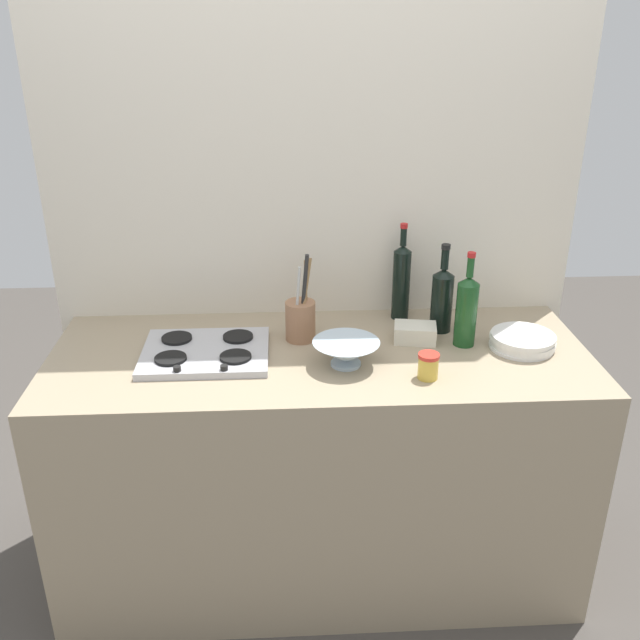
{
  "coord_description": "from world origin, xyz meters",
  "views": [
    {
      "loc": [
        -0.12,
        -2.07,
        1.95
      ],
      "look_at": [
        0.0,
        0.0,
        1.02
      ],
      "focal_mm": 39.1,
      "sensor_mm": 36.0,
      "label": 1
    }
  ],
  "objects_px": {
    "wine_bottle_mid_left": "(467,309)",
    "mixing_bowl": "(346,352)",
    "butter_dish": "(415,333)",
    "condiment_jar_front": "(428,366)",
    "wine_bottle_leftmost": "(442,298)",
    "plate_stack": "(523,341)",
    "wine_bottle_mid_right": "(401,281)",
    "stovetop_hob": "(206,351)",
    "utensil_crock": "(301,319)"
  },
  "relations": [
    {
      "from": "butter_dish",
      "to": "condiment_jar_front",
      "type": "distance_m",
      "value": 0.27
    },
    {
      "from": "wine_bottle_mid_left",
      "to": "utensil_crock",
      "type": "bearing_deg",
      "value": 172.74
    },
    {
      "from": "condiment_jar_front",
      "to": "wine_bottle_leftmost",
      "type": "bearing_deg",
      "value": 72.01
    },
    {
      "from": "plate_stack",
      "to": "butter_dish",
      "type": "height_order",
      "value": "butter_dish"
    },
    {
      "from": "utensil_crock",
      "to": "wine_bottle_mid_left",
      "type": "bearing_deg",
      "value": -7.26
    },
    {
      "from": "wine_bottle_leftmost",
      "to": "mixing_bowl",
      "type": "relative_size",
      "value": 1.48
    },
    {
      "from": "wine_bottle_leftmost",
      "to": "condiment_jar_front",
      "type": "distance_m",
      "value": 0.37
    },
    {
      "from": "plate_stack",
      "to": "utensil_crock",
      "type": "xyz_separation_m",
      "value": [
        -0.74,
        0.11,
        0.05
      ]
    },
    {
      "from": "stovetop_hob",
      "to": "wine_bottle_mid_right",
      "type": "distance_m",
      "value": 0.75
    },
    {
      "from": "wine_bottle_mid_left",
      "to": "butter_dish",
      "type": "relative_size",
      "value": 2.32
    },
    {
      "from": "wine_bottle_leftmost",
      "to": "condiment_jar_front",
      "type": "relative_size",
      "value": 3.85
    },
    {
      "from": "butter_dish",
      "to": "utensil_crock",
      "type": "distance_m",
      "value": 0.4
    },
    {
      "from": "stovetop_hob",
      "to": "condiment_jar_front",
      "type": "distance_m",
      "value": 0.73
    },
    {
      "from": "stovetop_hob",
      "to": "wine_bottle_mid_left",
      "type": "relative_size",
      "value": 1.25
    },
    {
      "from": "stovetop_hob",
      "to": "utensil_crock",
      "type": "bearing_deg",
      "value": 18.38
    },
    {
      "from": "stovetop_hob",
      "to": "mixing_bowl",
      "type": "height_order",
      "value": "mixing_bowl"
    },
    {
      "from": "mixing_bowl",
      "to": "wine_bottle_mid_right",
      "type": "bearing_deg",
      "value": 57.49
    },
    {
      "from": "mixing_bowl",
      "to": "utensil_crock",
      "type": "bearing_deg",
      "value": 124.73
    },
    {
      "from": "stovetop_hob",
      "to": "mixing_bowl",
      "type": "distance_m",
      "value": 0.47
    },
    {
      "from": "butter_dish",
      "to": "condiment_jar_front",
      "type": "relative_size",
      "value": 1.71
    },
    {
      "from": "stovetop_hob",
      "to": "wine_bottle_mid_left",
      "type": "height_order",
      "value": "wine_bottle_mid_left"
    },
    {
      "from": "wine_bottle_mid_left",
      "to": "wine_bottle_mid_right",
      "type": "bearing_deg",
      "value": 127.59
    },
    {
      "from": "wine_bottle_mid_left",
      "to": "mixing_bowl",
      "type": "xyz_separation_m",
      "value": [
        -0.42,
        -0.13,
        -0.08
      ]
    },
    {
      "from": "wine_bottle_mid_right",
      "to": "butter_dish",
      "type": "relative_size",
      "value": 2.53
    },
    {
      "from": "plate_stack",
      "to": "wine_bottle_leftmost",
      "type": "distance_m",
      "value": 0.31
    },
    {
      "from": "butter_dish",
      "to": "plate_stack",
      "type": "bearing_deg",
      "value": -12.47
    },
    {
      "from": "butter_dish",
      "to": "utensil_crock",
      "type": "bearing_deg",
      "value": 174.76
    },
    {
      "from": "wine_bottle_mid_right",
      "to": "mixing_bowl",
      "type": "distance_m",
      "value": 0.45
    },
    {
      "from": "wine_bottle_leftmost",
      "to": "condiment_jar_front",
      "type": "xyz_separation_m",
      "value": [
        -0.11,
        -0.35,
        -0.08
      ]
    },
    {
      "from": "stovetop_hob",
      "to": "wine_bottle_leftmost",
      "type": "distance_m",
      "value": 0.84
    },
    {
      "from": "wine_bottle_mid_right",
      "to": "stovetop_hob",
      "type": "bearing_deg",
      "value": -158.5
    },
    {
      "from": "butter_dish",
      "to": "utensil_crock",
      "type": "height_order",
      "value": "utensil_crock"
    },
    {
      "from": "stovetop_hob",
      "to": "butter_dish",
      "type": "relative_size",
      "value": 2.91
    },
    {
      "from": "stovetop_hob",
      "to": "utensil_crock",
      "type": "distance_m",
      "value": 0.34
    },
    {
      "from": "stovetop_hob",
      "to": "butter_dish",
      "type": "xyz_separation_m",
      "value": [
        0.71,
        0.07,
        0.02
      ]
    },
    {
      "from": "wine_bottle_mid_left",
      "to": "mixing_bowl",
      "type": "height_order",
      "value": "wine_bottle_mid_left"
    },
    {
      "from": "condiment_jar_front",
      "to": "mixing_bowl",
      "type": "bearing_deg",
      "value": 157.69
    },
    {
      "from": "wine_bottle_mid_left",
      "to": "butter_dish",
      "type": "bearing_deg",
      "value": 167.93
    },
    {
      "from": "utensil_crock",
      "to": "mixing_bowl",
      "type": "bearing_deg",
      "value": -55.27
    },
    {
      "from": "wine_bottle_mid_left",
      "to": "utensil_crock",
      "type": "relative_size",
      "value": 1.04
    },
    {
      "from": "mixing_bowl",
      "to": "butter_dish",
      "type": "distance_m",
      "value": 0.3
    },
    {
      "from": "stovetop_hob",
      "to": "utensil_crock",
      "type": "height_order",
      "value": "utensil_crock"
    },
    {
      "from": "wine_bottle_mid_left",
      "to": "condiment_jar_front",
      "type": "xyz_separation_m",
      "value": [
        -0.17,
        -0.23,
        -0.09
      ]
    },
    {
      "from": "wine_bottle_mid_right",
      "to": "butter_dish",
      "type": "height_order",
      "value": "wine_bottle_mid_right"
    },
    {
      "from": "wine_bottle_leftmost",
      "to": "wine_bottle_mid_left",
      "type": "bearing_deg",
      "value": -64.17
    },
    {
      "from": "stovetop_hob",
      "to": "wine_bottle_mid_left",
      "type": "distance_m",
      "value": 0.88
    },
    {
      "from": "wine_bottle_mid_right",
      "to": "utensil_crock",
      "type": "xyz_separation_m",
      "value": [
        -0.37,
        -0.17,
        -0.07
      ]
    },
    {
      "from": "plate_stack",
      "to": "wine_bottle_mid_right",
      "type": "distance_m",
      "value": 0.48
    },
    {
      "from": "wine_bottle_mid_left",
      "to": "butter_dish",
      "type": "height_order",
      "value": "wine_bottle_mid_left"
    },
    {
      "from": "butter_dish",
      "to": "condiment_jar_front",
      "type": "xyz_separation_m",
      "value": [
        -0.01,
        -0.26,
        0.01
      ]
    }
  ]
}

